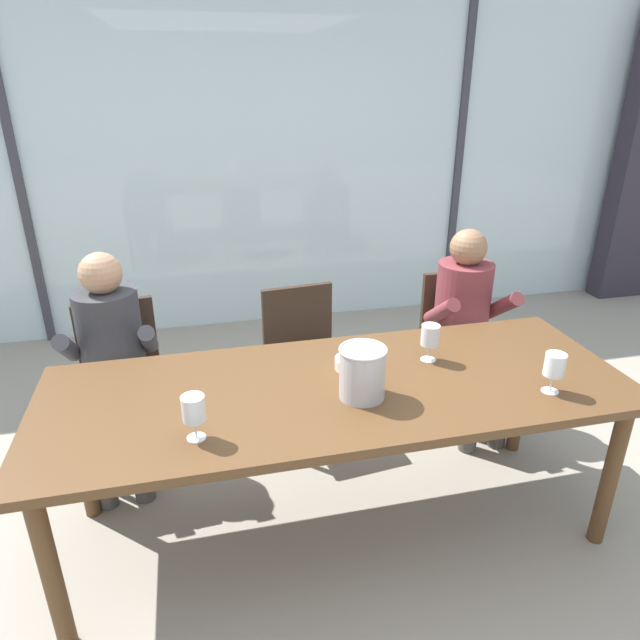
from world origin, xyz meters
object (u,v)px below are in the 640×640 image
(chair_near_curtain, at_px, (122,370))
(chair_center, at_px, (458,333))
(wine_glass_by_left_taster, at_px, (554,366))
(wine_glass_near_bucket, at_px, (194,410))
(wine_glass_center_pour, at_px, (430,336))
(chair_left_of_center, at_px, (303,351))
(person_charcoal_jacket, at_px, (112,354))
(person_maroon_top, at_px, (467,318))
(tasting_bowl, at_px, (352,363))
(dining_table, at_px, (339,400))
(ice_bucket_primary, at_px, (362,372))

(chair_near_curtain, distance_m, chair_center, 2.00)
(wine_glass_by_left_taster, height_order, wine_glass_near_bucket, same)
(wine_glass_by_left_taster, distance_m, wine_glass_center_pour, 0.53)
(chair_left_of_center, bearing_deg, person_charcoal_jacket, -178.42)
(chair_left_of_center, height_order, wine_glass_center_pour, wine_glass_center_pour)
(wine_glass_near_bucket, bearing_deg, person_maroon_top, 31.95)
(person_charcoal_jacket, relative_size, tasting_bowl, 7.61)
(chair_center, distance_m, tasting_bowl, 1.23)
(chair_left_of_center, distance_m, wine_glass_center_pour, 0.95)
(wine_glass_by_left_taster, bearing_deg, person_maroon_top, 82.04)
(chair_left_of_center, bearing_deg, person_maroon_top, -14.81)
(dining_table, relative_size, wine_glass_by_left_taster, 14.26)
(chair_near_curtain, xyz_separation_m, ice_bucket_primary, (1.05, -0.99, 0.38))
(ice_bucket_primary, bearing_deg, person_charcoal_jacket, 141.76)
(chair_near_curtain, relative_size, wine_glass_near_bucket, 4.97)
(person_maroon_top, bearing_deg, chair_center, 75.88)
(person_charcoal_jacket, height_order, wine_glass_near_bucket, person_charcoal_jacket)
(ice_bucket_primary, height_order, tasting_bowl, ice_bucket_primary)
(wine_glass_near_bucket, bearing_deg, dining_table, 22.60)
(person_maroon_top, distance_m, wine_glass_center_pour, 0.82)
(chair_left_of_center, distance_m, wine_glass_near_bucket, 1.34)
(chair_left_of_center, bearing_deg, wine_glass_near_bucket, -125.34)
(dining_table, height_order, chair_near_curtain, chair_near_curtain)
(dining_table, distance_m, wine_glass_center_pour, 0.51)
(chair_near_curtain, distance_m, wine_glass_center_pour, 1.67)
(ice_bucket_primary, bearing_deg, dining_table, 121.16)
(person_charcoal_jacket, height_order, wine_glass_center_pour, person_charcoal_jacket)
(person_charcoal_jacket, bearing_deg, chair_near_curtain, 82.84)
(tasting_bowl, relative_size, wine_glass_by_left_taster, 0.89)
(chair_left_of_center, height_order, ice_bucket_primary, ice_bucket_primary)
(chair_center, bearing_deg, person_maroon_top, -102.90)
(wine_glass_by_left_taster, relative_size, wine_glass_near_bucket, 1.00)
(person_maroon_top, distance_m, tasting_bowl, 1.07)
(chair_near_curtain, relative_size, person_charcoal_jacket, 0.73)
(chair_center, distance_m, person_maroon_top, 0.24)
(tasting_bowl, bearing_deg, ice_bucket_primary, -97.06)
(dining_table, bearing_deg, wine_glass_center_pour, 15.18)
(person_charcoal_jacket, relative_size, ice_bucket_primary, 5.44)
(person_charcoal_jacket, height_order, person_maroon_top, same)
(dining_table, relative_size, tasting_bowl, 15.94)
(person_maroon_top, relative_size, wine_glass_center_pour, 6.81)
(chair_near_curtain, bearing_deg, wine_glass_by_left_taster, -39.04)
(person_charcoal_jacket, distance_m, wine_glass_center_pour, 1.59)
(ice_bucket_primary, xyz_separation_m, wine_glass_by_left_taster, (0.77, -0.15, 0.01))
(wine_glass_center_pour, bearing_deg, wine_glass_near_bucket, -160.53)
(chair_center, distance_m, person_charcoal_jacket, 2.03)
(chair_left_of_center, relative_size, person_charcoal_jacket, 0.73)
(tasting_bowl, bearing_deg, wine_glass_by_left_taster, -27.45)
(chair_center, height_order, wine_glass_center_pour, wine_glass_center_pour)
(dining_table, bearing_deg, chair_left_of_center, 88.47)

